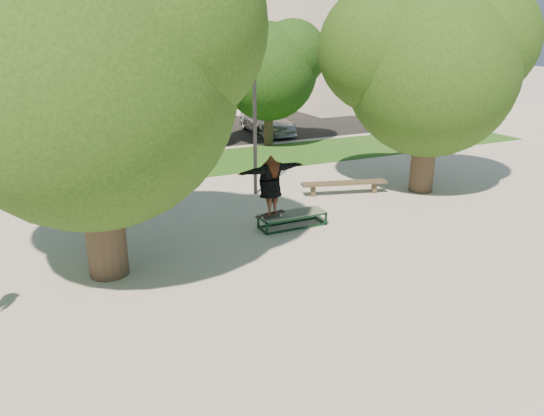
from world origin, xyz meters
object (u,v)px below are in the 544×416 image
car_dark (78,137)px  car_grey (124,129)px  car_silver_a (74,131)px  car_silver_b (266,120)px  tree_right (428,61)px  tree_left (81,62)px  grind_box (292,220)px  lamppost (255,94)px  bench (344,184)px

car_dark → car_grey: size_ratio=0.74×
car_silver_a → car_grey: 2.18m
car_grey → car_silver_b: 7.00m
tree_right → car_grey: (-7.24, 11.27, -3.35)m
tree_left → car_grey: (2.97, 13.26, -3.68)m
car_grey → grind_box: bearing=-89.2°
grind_box → car_dark: size_ratio=0.46×
lamppost → grind_box: bearing=-95.5°
tree_left → tree_right: size_ratio=1.09×
grind_box → car_silver_a: size_ratio=0.37×
grind_box → bench: size_ratio=0.65×
tree_right → car_grey: size_ratio=1.22×
tree_left → bench: tree_left is taller
grind_box → car_grey: bearing=99.2°
lamppost → car_dark: lamppost is taller
car_silver_a → tree_right: bearing=-43.6°
car_silver_b → tree_right: bearing=-85.8°
lamppost → car_silver_b: size_ratio=1.38×
tree_right → car_silver_a: tree_right is taller
grind_box → bench: 3.36m
bench → car_grey: size_ratio=0.51×
tree_right → car_grey: tree_right is taller
car_silver_a → grind_box: bearing=-65.1°
lamppost → car_grey: size_ratio=1.14×
tree_right → car_silver_a: 14.90m
tree_left → tree_right: bearing=11.0°
tree_left → grind_box: size_ratio=3.95×
tree_left → bench: (7.79, 2.61, -4.07)m
grind_box → car_dark: bearing=108.9°
car_silver_a → car_dark: 0.41m
car_silver_a → car_silver_b: bearing=7.0°
car_silver_a → car_dark: (0.11, -0.35, -0.18)m
car_grey → lamppost: bearing=-84.5°
bench → car_dark: bearing=139.8°
tree_left → lamppost: 6.70m
bench → car_silver_a: size_ratio=0.57×
bench → car_silver_b: 10.84m
car_dark → car_silver_b: (9.06, 0.50, -0.01)m
bench → lamppost: bearing=168.1°
tree_right → grind_box: size_ratio=3.62×
lamppost → car_grey: bearing=104.0°
tree_left → car_silver_b: 16.98m
grind_box → car_silver_a: 13.01m
grind_box → lamppost: bearing=84.5°
bench → car_grey: car_grey is taller
lamppost → car_silver_b: (4.68, 9.31, -2.51)m
grind_box → car_grey: (-2.02, 12.49, 0.55)m
car_silver_a → car_grey: bearing=11.0°
car_dark → lamppost: bearing=-51.8°
lamppost → car_silver_a: lamppost is taller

